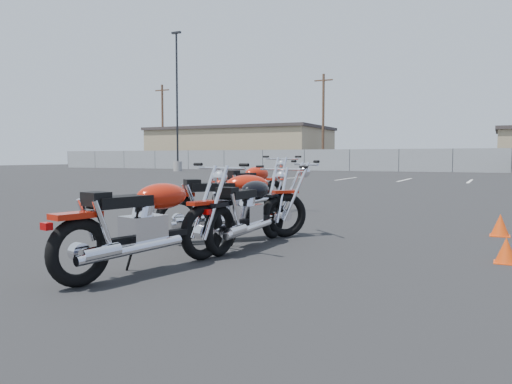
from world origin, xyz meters
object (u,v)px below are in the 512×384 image
at_px(motorcycle_front_red, 251,189).
at_px(motorcycle_second_black, 249,210).
at_px(motorcycle_third_red, 234,204).
at_px(motorcycle_rear_red, 148,223).

height_order(motorcycle_front_red, motorcycle_second_black, motorcycle_front_red).
relative_size(motorcycle_front_red, motorcycle_third_red, 1.25).
xyz_separation_m(motorcycle_front_red, motorcycle_second_black, (1.42, -2.88, -0.07)).
relative_size(motorcycle_front_red, motorcycle_second_black, 1.14).
xyz_separation_m(motorcycle_second_black, motorcycle_third_red, (-0.41, 0.33, 0.04)).
bearing_deg(motorcycle_rear_red, motorcycle_second_black, 81.44).
xyz_separation_m(motorcycle_front_red, motorcycle_rear_red, (1.17, -4.59, -0.04)).
bearing_deg(motorcycle_front_red, motorcycle_rear_red, -75.76).
height_order(motorcycle_front_red, motorcycle_rear_red, motorcycle_front_red).
height_order(motorcycle_front_red, motorcycle_third_red, motorcycle_front_red).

